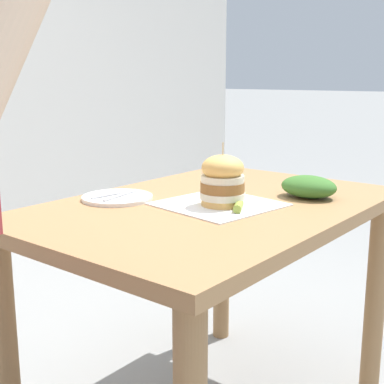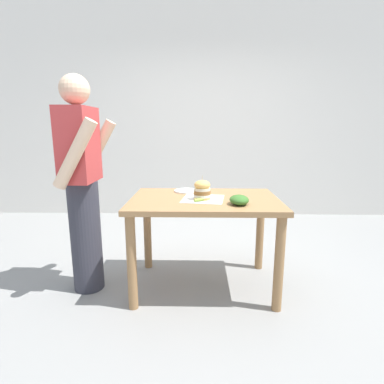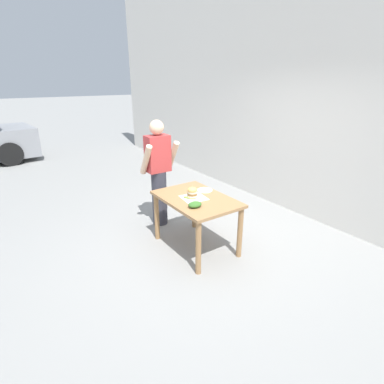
% 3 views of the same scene
% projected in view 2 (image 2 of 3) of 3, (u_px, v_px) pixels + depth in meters
% --- Properties ---
extents(ground_plane, '(80.00, 80.00, 0.00)m').
position_uv_depth(ground_plane, '(204.00, 285.00, 2.54)').
color(ground_plane, gray).
extents(patio_table, '(0.79, 1.17, 0.76)m').
position_uv_depth(patio_table, '(204.00, 213.00, 2.40)').
color(patio_table, '#9E7247').
rests_on(patio_table, ground).
extents(serving_paper, '(0.36, 0.36, 0.00)m').
position_uv_depth(serving_paper, '(203.00, 199.00, 2.35)').
color(serving_paper, white).
rests_on(serving_paper, patio_table).
extents(sandwich, '(0.13, 0.13, 0.19)m').
position_uv_depth(sandwich, '(202.00, 190.00, 2.31)').
color(sandwich, '#E5B25B').
rests_on(sandwich, serving_paper).
extents(pickle_spear, '(0.06, 0.08, 0.02)m').
position_uv_depth(pickle_spear, '(199.00, 200.00, 2.25)').
color(pickle_spear, '#8EA83D').
rests_on(pickle_spear, serving_paper).
extents(side_plate_with_forks, '(0.22, 0.22, 0.02)m').
position_uv_depth(side_plate_with_forks, '(187.00, 191.00, 2.63)').
color(side_plate_with_forks, white).
rests_on(side_plate_with_forks, patio_table).
extents(side_salad, '(0.18, 0.14, 0.07)m').
position_uv_depth(side_salad, '(239.00, 200.00, 2.18)').
color(side_salad, '#386B28').
rests_on(side_salad, patio_table).
extents(diner_across_table, '(0.55, 0.35, 1.69)m').
position_uv_depth(diner_across_table, '(82.00, 183.00, 2.32)').
color(diner_across_table, '#33333D').
rests_on(diner_across_table, ground).
extents(building_wall, '(0.30, 10.00, 5.25)m').
position_uv_depth(building_wall, '(72.00, 34.00, 4.29)').
color(building_wall, silver).
rests_on(building_wall, ground).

